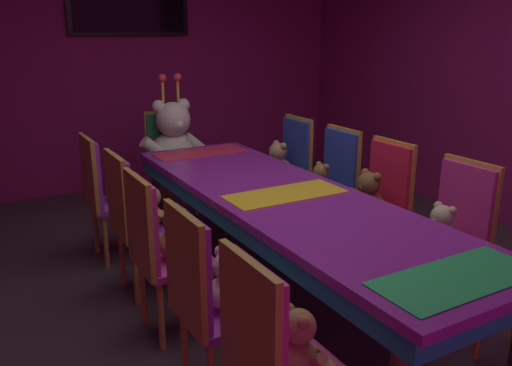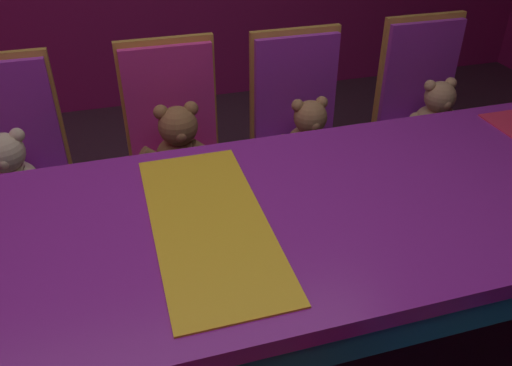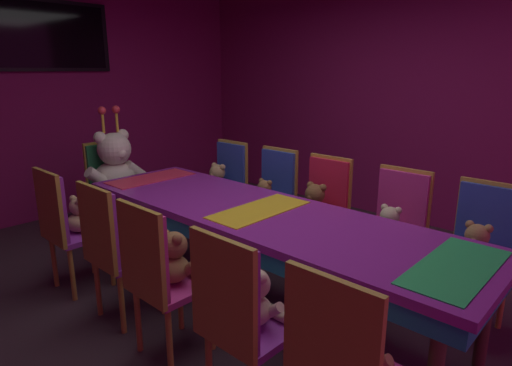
% 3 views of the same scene
% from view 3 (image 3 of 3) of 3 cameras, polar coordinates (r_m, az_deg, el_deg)
% --- Properties ---
extents(ground_plane, '(7.90, 7.90, 0.00)m').
position_cam_3_polar(ground_plane, '(3.33, 0.43, -15.79)').
color(ground_plane, '#3F2D38').
extents(wall_back, '(5.20, 0.12, 2.80)m').
position_cam_3_polar(wall_back, '(5.56, -25.09, 10.42)').
color(wall_back, '#8C1959').
rests_on(wall_back, ground_plane).
extents(wall_right, '(0.12, 6.40, 2.80)m').
position_cam_3_polar(wall_right, '(5.10, 20.98, 10.55)').
color(wall_right, '#8C1959').
rests_on(wall_right, ground_plane).
extents(banquet_table, '(0.90, 3.12, 0.75)m').
position_cam_3_polar(banquet_table, '(3.04, 0.46, -5.09)').
color(banquet_table, purple).
rests_on(banquet_table, ground_plane).
extents(chair_left_0, '(0.42, 0.41, 0.98)m').
position_cam_3_polar(chair_left_0, '(1.83, 10.99, -22.24)').
color(chair_left_0, '#CC338C').
rests_on(chair_left_0, ground_plane).
extents(teddy_left_0, '(0.22, 0.29, 0.27)m').
position_cam_3_polar(teddy_left_0, '(1.95, 13.36, -20.66)').
color(teddy_left_0, '#9E7247').
rests_on(teddy_left_0, chair_left_0).
extents(chair_left_1, '(0.42, 0.41, 0.98)m').
position_cam_3_polar(chair_left_1, '(2.11, -2.78, -16.43)').
color(chair_left_1, purple).
rests_on(chair_left_1, ground_plane).
extents(teddy_left_1, '(0.25, 0.32, 0.30)m').
position_cam_3_polar(teddy_left_1, '(2.21, 0.01, -15.22)').
color(teddy_left_1, beige).
rests_on(teddy_left_1, chair_left_1).
extents(chair_left_2, '(0.42, 0.41, 0.98)m').
position_cam_3_polar(chair_left_2, '(2.57, -13.29, -10.90)').
color(chair_left_2, '#CC338C').
rests_on(chair_left_2, ground_plane).
extents(teddy_left_2, '(0.27, 0.34, 0.32)m').
position_cam_3_polar(teddy_left_2, '(2.64, -10.63, -9.97)').
color(teddy_left_2, olive).
rests_on(teddy_left_2, chair_left_2).
extents(chair_left_3, '(0.42, 0.41, 0.98)m').
position_cam_3_polar(chair_left_3, '(3.03, -18.82, -7.25)').
color(chair_left_3, purple).
rests_on(chair_left_3, ground_plane).
extents(teddy_left_3, '(0.24, 0.31, 0.29)m').
position_cam_3_polar(teddy_left_3, '(3.10, -16.45, -6.84)').
color(teddy_left_3, '#9E7247').
rests_on(teddy_left_3, chair_left_3).
extents(chair_left_4, '(0.42, 0.41, 0.98)m').
position_cam_3_polar(chair_left_4, '(3.58, -24.30, -4.41)').
color(chair_left_4, purple).
rests_on(chair_left_4, ground_plane).
extents(teddy_left_4, '(0.24, 0.31, 0.29)m').
position_cam_3_polar(teddy_left_4, '(3.63, -22.20, -4.14)').
color(teddy_left_4, tan).
rests_on(teddy_left_4, chair_left_4).
extents(chair_right_0, '(0.42, 0.41, 0.98)m').
position_cam_3_polar(chair_right_0, '(3.24, 27.76, -6.77)').
color(chair_right_0, '#2D47B2').
rests_on(chair_right_0, ground_plane).
extents(teddy_right_0, '(0.24, 0.31, 0.30)m').
position_cam_3_polar(teddy_right_0, '(3.11, 27.00, -7.74)').
color(teddy_right_0, '#9E7247').
rests_on(teddy_right_0, chair_right_0).
extents(chair_right_1, '(0.42, 0.41, 0.98)m').
position_cam_3_polar(chair_right_1, '(3.41, 18.23, -4.72)').
color(chair_right_1, '#CC338C').
rests_on(chair_right_1, ground_plane).
extents(teddy_right_1, '(0.23, 0.30, 0.28)m').
position_cam_3_polar(teddy_right_1, '(3.29, 17.14, -5.63)').
color(teddy_right_1, beige).
rests_on(teddy_right_1, chair_right_1).
extents(chair_right_2, '(0.42, 0.41, 0.98)m').
position_cam_3_polar(chair_right_2, '(3.72, 9.02, -2.53)').
color(chair_right_2, red).
rests_on(chair_right_2, ground_plane).
extents(teddy_right_2, '(0.27, 0.35, 0.33)m').
position_cam_3_polar(teddy_right_2, '(3.60, 7.70, -2.98)').
color(teddy_right_2, brown).
rests_on(teddy_right_2, chair_right_2).
extents(chair_right_3, '(0.42, 0.41, 0.98)m').
position_cam_3_polar(chair_right_3, '(4.05, 2.43, -0.93)').
color(chair_right_3, '#2D47B2').
rests_on(chair_right_3, ground_plane).
extents(teddy_right_3, '(0.22, 0.28, 0.26)m').
position_cam_3_polar(teddy_right_3, '(3.95, 1.08, -1.69)').
color(teddy_right_3, olive).
rests_on(teddy_right_3, chair_right_3).
extents(chair_right_4, '(0.42, 0.41, 0.98)m').
position_cam_3_polar(chair_right_4, '(4.45, -3.78, 0.50)').
color(chair_right_4, '#2D47B2').
rests_on(chair_right_4, ground_plane).
extents(teddy_right_4, '(0.27, 0.34, 0.32)m').
position_cam_3_polar(teddy_right_4, '(4.35, -5.18, 0.16)').
color(teddy_right_4, tan).
rests_on(teddy_right_4, chair_right_4).
extents(throne_chair, '(0.41, 0.42, 0.98)m').
position_cam_3_polar(throne_chair, '(4.69, -18.88, 0.46)').
color(throne_chair, '#268C4C').
rests_on(throne_chair, ground_plane).
extents(king_teddy_bear, '(0.69, 0.54, 0.89)m').
position_cam_3_polar(king_teddy_bear, '(4.51, -18.00, 1.91)').
color(king_teddy_bear, silver).
rests_on(king_teddy_bear, throne_chair).
extents(wall_tv, '(1.31, 0.06, 0.76)m').
position_cam_3_polar(wall_tv, '(5.48, -25.47, 17.18)').
color(wall_tv, black).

